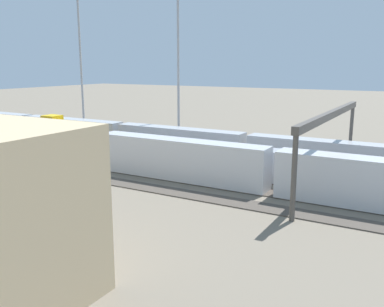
# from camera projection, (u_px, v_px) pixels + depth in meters

# --- Properties ---
(ground_plane) EXTENTS (400.00, 400.00, 0.00)m
(ground_plane) POSITION_uv_depth(u_px,v_px,m) (239.00, 171.00, 56.93)
(ground_plane) COLOR #756B5B
(track_bed_0) EXTENTS (140.00, 2.80, 0.12)m
(track_bed_0) POSITION_uv_depth(u_px,v_px,m) (270.00, 154.00, 67.54)
(track_bed_0) COLOR #4C443D
(track_bed_0) RESTS_ON ground_plane
(track_bed_1) EXTENTS (140.00, 2.80, 0.12)m
(track_bed_1) POSITION_uv_depth(u_px,v_px,m) (259.00, 160.00, 63.29)
(track_bed_1) COLOR #4C443D
(track_bed_1) RESTS_ON ground_plane
(track_bed_2) EXTENTS (140.00, 2.80, 0.12)m
(track_bed_2) POSITION_uv_depth(u_px,v_px,m) (246.00, 167.00, 59.04)
(track_bed_2) COLOR #3D3833
(track_bed_2) RESTS_ON ground_plane
(track_bed_3) EXTENTS (140.00, 2.80, 0.12)m
(track_bed_3) POSITION_uv_depth(u_px,v_px,m) (231.00, 175.00, 54.79)
(track_bed_3) COLOR #3D3833
(track_bed_3) RESTS_ON ground_plane
(track_bed_4) EXTENTS (140.00, 2.80, 0.12)m
(track_bed_4) POSITION_uv_depth(u_px,v_px,m) (214.00, 184.00, 50.55)
(track_bed_4) COLOR #4C443D
(track_bed_4) RESTS_ON ground_plane
(track_bed_5) EXTENTS (140.00, 2.80, 0.12)m
(track_bed_5) POSITION_uv_depth(u_px,v_px,m) (193.00, 195.00, 46.30)
(track_bed_5) COLOR #4C443D
(track_bed_5) RESTS_ON ground_plane
(train_on_track_2) EXTENTS (10.00, 3.00, 5.00)m
(train_on_track_2) POSITION_uv_depth(u_px,v_px,m) (64.00, 133.00, 75.74)
(train_on_track_2) COLOR gold
(train_on_track_2) RESTS_ON ground_plane
(train_on_track_3) EXTENTS (90.60, 3.00, 4.40)m
(train_on_track_3) POSITION_uv_depth(u_px,v_px,m) (382.00, 178.00, 45.68)
(train_on_track_3) COLOR maroon
(train_on_track_3) RESTS_ON ground_plane
(train_on_track_1) EXTENTS (139.00, 3.06, 4.40)m
(train_on_track_1) POSITION_uv_depth(u_px,v_px,m) (234.00, 145.00, 64.93)
(train_on_track_1) COLOR #1E6B9E
(train_on_track_1) RESTS_ON ground_plane
(light_mast_0) EXTENTS (2.80, 0.70, 31.97)m
(light_mast_0) POSITION_uv_depth(u_px,v_px,m) (79.00, 36.00, 86.71)
(light_mast_0) COLOR #9EA0A5
(light_mast_0) RESTS_ON ground_plane
(light_mast_2) EXTENTS (2.80, 0.70, 29.88)m
(light_mast_2) POSITION_uv_depth(u_px,v_px,m) (178.00, 38.00, 75.76)
(light_mast_2) COLOR #9EA0A5
(light_mast_2) RESTS_ON ground_plane
(signal_gantry) EXTENTS (0.70, 30.00, 8.80)m
(signal_gantry) POSITION_uv_depth(u_px,v_px,m) (331.00, 121.00, 49.73)
(signal_gantry) COLOR #4C4742
(signal_gantry) RESTS_ON ground_plane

